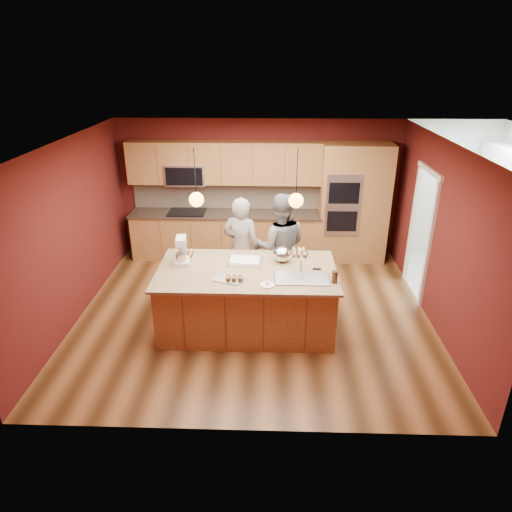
{
  "coord_description": "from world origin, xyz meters",
  "views": [
    {
      "loc": [
        0.24,
        -6.31,
        3.83
      ],
      "look_at": [
        0.04,
        -0.1,
        1.04
      ],
      "focal_mm": 32.0,
      "sensor_mm": 36.0,
      "label": 1
    }
  ],
  "objects_px": {
    "island": "(248,298)",
    "person_left": "(241,248)",
    "person_right": "(280,247)",
    "mixing_bowl": "(282,254)",
    "stand_mixer": "(182,252)"
  },
  "relations": [
    {
      "from": "person_right",
      "to": "mixing_bowl",
      "type": "height_order",
      "value": "person_right"
    },
    {
      "from": "person_right",
      "to": "island",
      "type": "bearing_deg",
      "value": 64.13
    },
    {
      "from": "island",
      "to": "person_right",
      "type": "distance_m",
      "value": 1.17
    },
    {
      "from": "person_left",
      "to": "stand_mixer",
      "type": "relative_size",
      "value": 4.24
    },
    {
      "from": "person_left",
      "to": "island",
      "type": "bearing_deg",
      "value": 115.07
    },
    {
      "from": "stand_mixer",
      "to": "person_left",
      "type": "bearing_deg",
      "value": 37.89
    },
    {
      "from": "island",
      "to": "person_right",
      "type": "xyz_separation_m",
      "value": [
        0.49,
        0.98,
        0.42
      ]
    },
    {
      "from": "island",
      "to": "person_right",
      "type": "bearing_deg",
      "value": 63.49
    },
    {
      "from": "island",
      "to": "mixing_bowl",
      "type": "xyz_separation_m",
      "value": [
        0.5,
        0.31,
        0.58
      ]
    },
    {
      "from": "person_right",
      "to": "mixing_bowl",
      "type": "relative_size",
      "value": 6.49
    },
    {
      "from": "island",
      "to": "person_right",
      "type": "relative_size",
      "value": 1.43
    },
    {
      "from": "stand_mixer",
      "to": "mixing_bowl",
      "type": "xyz_separation_m",
      "value": [
        1.49,
        0.12,
        -0.07
      ]
    },
    {
      "from": "person_left",
      "to": "mixing_bowl",
      "type": "height_order",
      "value": "person_left"
    },
    {
      "from": "island",
      "to": "person_left",
      "type": "height_order",
      "value": "person_left"
    },
    {
      "from": "person_left",
      "to": "mixing_bowl",
      "type": "xyz_separation_m",
      "value": [
        0.66,
        -0.67,
        0.19
      ]
    }
  ]
}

